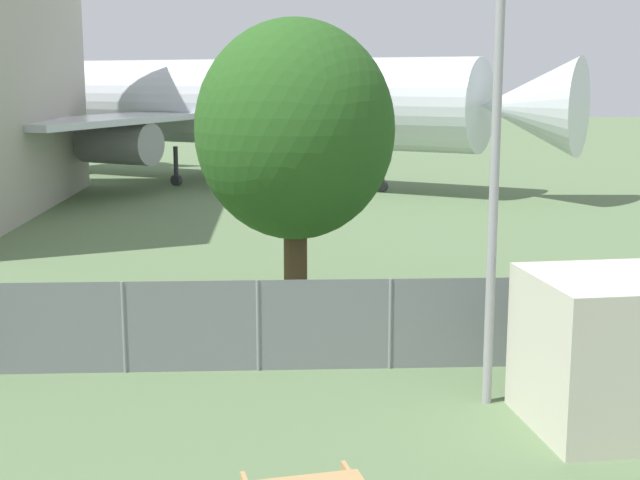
{
  "coord_description": "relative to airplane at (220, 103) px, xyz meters",
  "views": [
    {
      "loc": [
        0.4,
        -5.78,
        5.57
      ],
      "look_at": [
        1.33,
        13.71,
        2.0
      ],
      "focal_mm": 50.0,
      "sensor_mm": 36.0,
      "label": 1
    }
  ],
  "objects": [
    {
      "name": "perimeter_fence",
      "position": [
        2.67,
        -31.85,
        -3.33
      ],
      "size": [
        56.07,
        0.07,
        1.79
      ],
      "color": "gray",
      "rests_on": "ground"
    },
    {
      "name": "tree_behind_benches",
      "position": [
        3.46,
        -28.34,
        0.17
      ],
      "size": [
        4.48,
        4.48,
        6.88
      ],
      "color": "#4C3823",
      "rests_on": "ground"
    },
    {
      "name": "light_mast",
      "position": [
        6.67,
        -33.75,
        0.74
      ],
      "size": [
        0.44,
        0.44,
        8.18
      ],
      "color": "#99999E",
      "rests_on": "ground"
    },
    {
      "name": "airplane",
      "position": [
        0.0,
        0.0,
        0.0
      ],
      "size": [
        35.01,
        27.49,
        13.22
      ],
      "rotation": [
        0.0,
        0.0,
        -0.53
      ],
      "color": "silver",
      "rests_on": "ground"
    }
  ]
}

